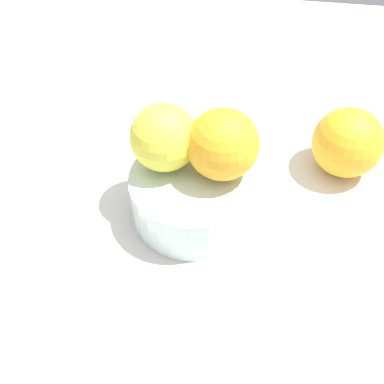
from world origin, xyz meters
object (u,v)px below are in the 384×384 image
orange_in_bowl_1 (164,138)px  orange_in_bowl_0 (223,144)px  fruit_bowl (192,196)px  orange_loose_0 (348,143)px  folded_napkin (25,143)px

orange_in_bowl_1 → orange_in_bowl_0: bearing=-93.2°
fruit_bowl → orange_loose_0: (9.94, -17.48, 1.45)cm
orange_in_bowl_1 → orange_loose_0: 22.83cm
fruit_bowl → folded_napkin: size_ratio=1.15×
folded_napkin → orange_in_bowl_0: bearing=-104.5°
orange_in_bowl_1 → orange_loose_0: orange_in_bowl_1 is taller
orange_loose_0 → fruit_bowl: bearing=119.6°
orange_in_bowl_0 → orange_loose_0: orange_in_bowl_0 is taller
orange_loose_0 → orange_in_bowl_0: bearing=120.2°
orange_in_bowl_1 → folded_napkin: 23.59cm
orange_loose_0 → folded_napkin: bearing=92.1°
orange_in_bowl_1 → fruit_bowl: bearing=-119.8°
orange_in_bowl_0 → orange_in_bowl_1: 6.20cm
orange_loose_0 → folded_napkin: size_ratio=0.72×
fruit_bowl → folded_napkin: bearing=70.5°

